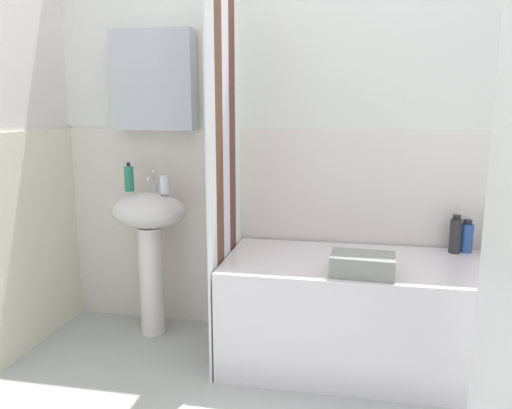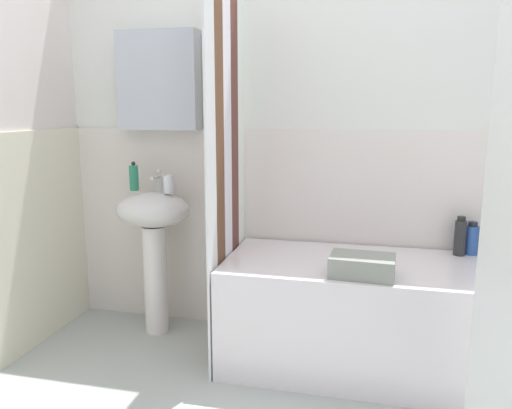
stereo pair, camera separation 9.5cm
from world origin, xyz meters
name	(u,v)px [view 1 (the left image)]	position (x,y,z in m)	size (l,w,h in m)	color
wall_back_tiled	(311,140)	(-0.06, 1.26, 1.14)	(3.60, 0.18, 2.40)	white
sink	(150,232)	(-0.95, 1.03, 0.62)	(0.44, 0.34, 0.84)	white
faucet	(153,181)	(-0.95, 1.11, 0.91)	(0.03, 0.12, 0.12)	silver
soap_dispenser	(129,178)	(-1.09, 1.08, 0.92)	(0.05, 0.05, 0.17)	#27815F
toothbrush_cup	(165,185)	(-0.85, 1.04, 0.90)	(0.06, 0.06, 0.10)	silver
bathtub	(381,315)	(0.35, 0.89, 0.28)	(1.60, 0.67, 0.56)	silver
shower_curtain	(225,171)	(-0.46, 0.89, 1.00)	(0.01, 0.67, 2.00)	white
conditioner_bottle	(493,234)	(0.92, 1.16, 0.66)	(0.06, 0.06, 0.22)	white
body_wash_bottle	(466,237)	(0.79, 1.16, 0.64)	(0.07, 0.07, 0.18)	#2D54A1
lotion_bottle	(455,235)	(0.73, 1.13, 0.66)	(0.06, 0.06, 0.21)	#2B2C2D
towel_folded	(363,265)	(0.24, 0.68, 0.61)	(0.29, 0.19, 0.10)	gray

